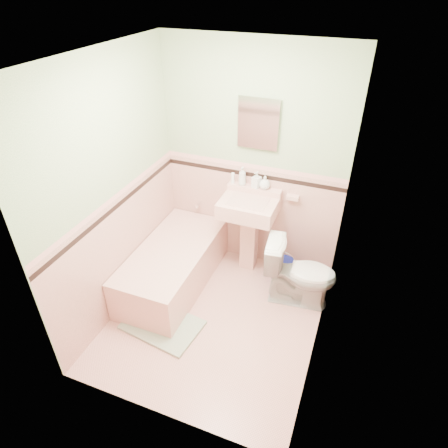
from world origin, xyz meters
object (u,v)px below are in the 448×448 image
(bathtub, at_px, (174,267))
(soap_bottle_left, at_px, (242,176))
(sink, at_px, (248,236))
(soap_bottle_mid, at_px, (257,180))
(toilet, at_px, (300,273))
(medicine_cabinet, at_px, (259,123))
(bucket, at_px, (282,271))
(soap_bottle_right, at_px, (265,182))
(shoe, at_px, (156,310))

(bathtub, distance_m, soap_bottle_left, 1.25)
(bathtub, height_order, sink, sink)
(soap_bottle_mid, relative_size, toilet, 0.25)
(medicine_cabinet, height_order, bucket, medicine_cabinet)
(sink, bearing_deg, soap_bottle_right, 58.45)
(toilet, relative_size, shoe, 4.83)
(sink, xyz_separation_m, shoe, (-0.63, -1.03, -0.41))
(soap_bottle_right, relative_size, toilet, 0.20)
(medicine_cabinet, relative_size, shoe, 2.95)
(bathtub, bearing_deg, toilet, 9.94)
(medicine_cabinet, xyz_separation_m, shoe, (-0.63, -1.24, -1.64))
(bucket, distance_m, shoe, 1.45)
(toilet, xyz_separation_m, shoe, (-1.30, -0.74, -0.31))
(soap_bottle_mid, bearing_deg, shoe, -118.29)
(bathtub, xyz_separation_m, shoe, (0.05, -0.50, -0.16))
(soap_bottle_right, height_order, bucket, soap_bottle_right)
(sink, bearing_deg, soap_bottle_mid, 84.42)
(soap_bottle_left, bearing_deg, bathtub, -127.09)
(medicine_cabinet, xyz_separation_m, soap_bottle_mid, (0.02, -0.03, -0.61))
(soap_bottle_left, height_order, toilet, soap_bottle_left)
(bathtub, bearing_deg, bucket, 22.49)
(sink, height_order, toilet, sink)
(toilet, bearing_deg, sink, 59.82)
(bucket, bearing_deg, shoe, -138.04)
(soap_bottle_left, bearing_deg, sink, -51.50)
(bucket, bearing_deg, medicine_cabinet, 147.79)
(soap_bottle_right, distance_m, bucket, 1.03)
(sink, xyz_separation_m, bucket, (0.44, -0.07, -0.33))
(soap_bottle_mid, distance_m, bucket, 1.07)
(sink, distance_m, soap_bottle_right, 0.64)
(bucket, bearing_deg, toilet, -44.67)
(soap_bottle_left, height_order, soap_bottle_mid, soap_bottle_left)
(bathtub, relative_size, shoe, 9.86)
(bucket, height_order, shoe, bucket)
(sink, distance_m, bucket, 0.55)
(bucket, relative_size, shoe, 1.80)
(soap_bottle_mid, xyz_separation_m, soap_bottle_right, (0.09, 0.00, -0.02))
(sink, bearing_deg, medicine_cabinet, 90.00)
(soap_bottle_right, distance_m, shoe, 1.75)
(soap_bottle_left, bearing_deg, medicine_cabinet, 11.84)
(shoe, bearing_deg, bathtub, 95.24)
(sink, relative_size, bucket, 3.43)
(sink, height_order, soap_bottle_mid, soap_bottle_mid)
(soap_bottle_left, bearing_deg, shoe, -112.08)
(soap_bottle_right, bearing_deg, soap_bottle_mid, 180.00)
(soap_bottle_right, bearing_deg, sink, -121.55)
(bathtub, distance_m, toilet, 1.38)
(soap_bottle_left, height_order, soap_bottle_right, soap_bottle_left)
(soap_bottle_right, relative_size, bucket, 0.54)
(soap_bottle_left, distance_m, shoe, 1.68)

